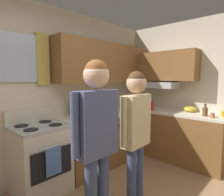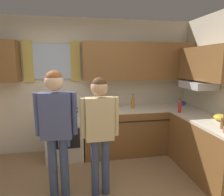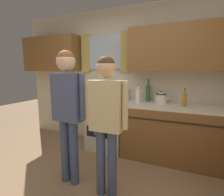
{
  "view_description": "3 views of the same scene",
  "coord_description": "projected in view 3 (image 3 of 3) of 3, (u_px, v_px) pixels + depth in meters",
  "views": [
    {
      "loc": [
        -1.4,
        -0.83,
        1.52
      ],
      "look_at": [
        0.38,
        0.82,
        1.27
      ],
      "focal_mm": 30.78,
      "sensor_mm": 36.0,
      "label": 1
    },
    {
      "loc": [
        0.0,
        -2.01,
        1.77
      ],
      "look_at": [
        0.54,
        0.95,
        1.22
      ],
      "focal_mm": 31.08,
      "sensor_mm": 36.0,
      "label": 2
    },
    {
      "loc": [
        1.06,
        -1.31,
        1.44
      ],
      "look_at": [
        0.13,
        0.83,
        1.07
      ],
      "focal_mm": 27.91,
      "sensor_mm": 36.0,
      "label": 3
    }
  ],
  "objects": [
    {
      "name": "stove_oven",
      "position": [
        108.0,
        123.0,
        3.25
      ],
      "size": [
        0.66,
        0.67,
        1.1
      ],
      "color": "beige",
      "rests_on": "ground"
    },
    {
      "name": "bottle_oil_amber",
      "position": [
        184.0,
        100.0,
        2.63
      ],
      "size": [
        0.06,
        0.06,
        0.29
      ],
      "color": "#B27223",
      "rests_on": "kitchen_counter_run"
    },
    {
      "name": "bottle_milk_white",
      "position": [
        138.0,
        96.0,
        2.97
      ],
      "size": [
        0.08,
        0.08,
        0.31
      ],
      "color": "white",
      "rests_on": "kitchen_counter_run"
    },
    {
      "name": "adult_in_plaid",
      "position": [
        106.0,
        111.0,
        1.89
      ],
      "size": [
        0.5,
        0.22,
        1.59
      ],
      "color": "#38476B",
      "rests_on": "ground"
    },
    {
      "name": "adult_left",
      "position": [
        68.0,
        102.0,
        2.13
      ],
      "size": [
        0.52,
        0.23,
        1.68
      ],
      "color": "#38476B",
      "rests_on": "ground"
    },
    {
      "name": "back_wall_unit",
      "position": [
        129.0,
        68.0,
        3.22
      ],
      "size": [
        4.6,
        0.42,
        2.6
      ],
      "color": "beige",
      "rests_on": "ground"
    },
    {
      "name": "bottle_wine_green",
      "position": [
        148.0,
        93.0,
        3.09
      ],
      "size": [
        0.08,
        0.08,
        0.39
      ],
      "color": "#2D6633",
      "rests_on": "kitchen_counter_run"
    },
    {
      "name": "kitchen_counter_run",
      "position": [
        221.0,
        149.0,
        2.21
      ],
      "size": [
        2.2,
        2.02,
        0.9
      ],
      "color": "brown",
      "rests_on": "ground"
    },
    {
      "name": "stovetop_kettle",
      "position": [
        161.0,
        98.0,
        2.91
      ],
      "size": [
        0.27,
        0.2,
        0.21
      ],
      "color": "silver",
      "rests_on": "kitchen_counter_run"
    }
  ]
}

